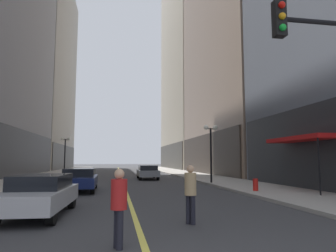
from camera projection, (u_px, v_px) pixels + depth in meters
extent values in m
plane|color=#38383A|center=(121.00, 175.00, 37.33)|extent=(200.00, 200.00, 0.00)
cube|color=#9E9991|center=(49.00, 175.00, 35.97)|extent=(4.50, 78.00, 0.15)
cube|color=#9E9991|center=(187.00, 174.00, 38.70)|extent=(4.50, 78.00, 0.15)
cube|color=#E5D64C|center=(121.00, 175.00, 37.33)|extent=(0.16, 70.00, 0.01)
cube|color=#2C2C2E|center=(28.00, 154.00, 35.35)|extent=(0.50, 22.80, 5.00)
cube|color=#A8A399|center=(33.00, 71.00, 61.11)|extent=(13.22, 26.00, 38.59)
cube|color=#3A3935|center=(64.00, 157.00, 60.33)|extent=(0.50, 24.70, 4.63)
cube|color=#332A23|center=(206.00, 154.00, 38.87)|extent=(0.50, 22.80, 5.00)
cube|color=#B7AD99|center=(197.00, 54.00, 67.27)|extent=(11.78, 26.00, 49.76)
cube|color=#403C35|center=(171.00, 157.00, 63.86)|extent=(0.50, 24.70, 5.00)
cube|color=#B21414|center=(301.00, 139.00, 17.42)|extent=(1.60, 5.15, 0.24)
cylinder|color=black|center=(319.00, 168.00, 14.76)|extent=(0.08, 0.08, 2.88)
cube|color=#B7B7BC|center=(40.00, 197.00, 10.05)|extent=(1.93, 4.49, 0.55)
cube|color=black|center=(42.00, 182.00, 10.32)|extent=(1.64, 2.54, 0.50)
cylinder|color=black|center=(52.00, 214.00, 8.58)|extent=(0.25, 0.65, 0.64)
cylinder|color=black|center=(72.00, 200.00, 11.64)|extent=(0.25, 0.65, 0.64)
cylinder|color=black|center=(30.00, 200.00, 11.45)|extent=(0.25, 0.65, 0.64)
cube|color=#141E4C|center=(79.00, 181.00, 17.86)|extent=(2.00, 4.68, 0.55)
cube|color=black|center=(80.00, 173.00, 18.14)|extent=(1.73, 2.63, 0.50)
cylinder|color=black|center=(93.00, 188.00, 16.39)|extent=(0.23, 0.64, 0.64)
cylinder|color=black|center=(60.00, 189.00, 16.09)|extent=(0.23, 0.64, 0.64)
cylinder|color=black|center=(95.00, 184.00, 19.57)|extent=(0.23, 0.64, 0.64)
cylinder|color=black|center=(68.00, 184.00, 19.26)|extent=(0.23, 0.64, 0.64)
cube|color=slate|center=(148.00, 173.00, 29.03)|extent=(1.85, 4.64, 0.55)
cube|color=black|center=(148.00, 168.00, 28.86)|extent=(1.62, 2.61, 0.50)
cylinder|color=black|center=(138.00, 175.00, 30.47)|extent=(0.23, 0.64, 0.64)
cylinder|color=black|center=(154.00, 175.00, 30.71)|extent=(0.23, 0.64, 0.64)
cylinder|color=black|center=(140.00, 177.00, 27.29)|extent=(0.23, 0.64, 0.64)
cylinder|color=black|center=(158.00, 177.00, 27.53)|extent=(0.23, 0.64, 0.64)
cylinder|color=black|center=(120.00, 230.00, 6.29)|extent=(0.14, 0.14, 0.79)
cylinder|color=black|center=(117.00, 228.00, 6.43)|extent=(0.14, 0.14, 0.79)
cylinder|color=#B21E1E|center=(119.00, 194.00, 6.44)|extent=(0.44, 0.44, 0.62)
sphere|color=tan|center=(119.00, 174.00, 6.48)|extent=(0.21, 0.21, 0.21)
cylinder|color=black|center=(193.00, 210.00, 8.73)|extent=(0.14, 0.14, 0.81)
cylinder|color=black|center=(188.00, 209.00, 8.82)|extent=(0.14, 0.14, 0.81)
cylinder|color=tan|center=(190.00, 184.00, 8.85)|extent=(0.48, 0.48, 0.64)
sphere|color=tan|center=(190.00, 169.00, 8.90)|extent=(0.22, 0.22, 0.22)
cube|color=black|center=(279.00, 19.00, 7.43)|extent=(0.28, 0.24, 0.90)
sphere|color=red|center=(282.00, 5.00, 7.33)|extent=(0.17, 0.17, 0.17)
sphere|color=orange|center=(282.00, 16.00, 7.30)|extent=(0.17, 0.17, 0.17)
sphere|color=green|center=(283.00, 27.00, 7.27)|extent=(0.17, 0.17, 0.17)
cylinder|color=black|center=(65.00, 157.00, 35.36)|extent=(0.14, 0.14, 4.20)
cylinder|color=black|center=(65.00, 140.00, 35.59)|extent=(0.80, 0.06, 0.06)
sphere|color=white|center=(62.00, 139.00, 35.54)|extent=(0.36, 0.36, 0.36)
sphere|color=white|center=(69.00, 139.00, 35.66)|extent=(0.36, 0.36, 0.36)
cylinder|color=black|center=(211.00, 156.00, 23.04)|extent=(0.14, 0.14, 4.20)
cylinder|color=black|center=(211.00, 129.00, 23.26)|extent=(0.80, 0.06, 0.06)
sphere|color=white|center=(206.00, 127.00, 23.22)|extent=(0.36, 0.36, 0.36)
sphere|color=white|center=(215.00, 128.00, 23.33)|extent=(0.36, 0.36, 0.36)
cylinder|color=red|center=(256.00, 186.00, 16.75)|extent=(0.28, 0.28, 0.80)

